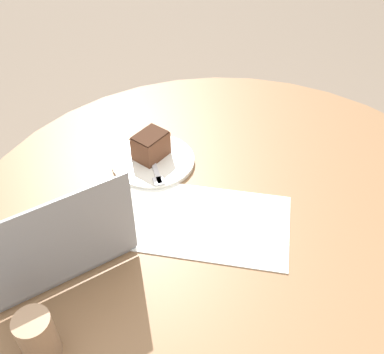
{
  "coord_description": "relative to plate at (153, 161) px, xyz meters",
  "views": [
    {
      "loc": [
        0.4,
        -0.59,
        1.5
      ],
      "look_at": [
        -0.14,
        0.01,
        0.78
      ],
      "focal_mm": 42.0,
      "sensor_mm": 36.0,
      "label": 1
    }
  ],
  "objects": [
    {
      "name": "dining_table",
      "position": [
        0.29,
        -0.01,
        -0.11
      ],
      "size": [
        1.3,
        1.3,
        0.74
      ],
      "color": "brown",
      "rests_on": "ground_plane"
    },
    {
      "name": "paper_document",
      "position": [
        0.23,
        -0.07,
        -0.0
      ],
      "size": [
        0.46,
        0.41,
        0.0
      ],
      "rotation": [
        0.0,
        0.0,
        0.57
      ],
      "color": "white",
      "rests_on": "dining_table"
    },
    {
      "name": "plate",
      "position": [
        0.0,
        0.0,
        0.0
      ],
      "size": [
        0.22,
        0.22,
        0.01
      ],
      "color": "silver",
      "rests_on": "dining_table"
    },
    {
      "name": "cake_slice",
      "position": [
        -0.01,
        0.01,
        0.04
      ],
      "size": [
        0.07,
        0.09,
        0.07
      ],
      "rotation": [
        0.0,
        0.0,
        4.8
      ],
      "color": "brown",
      "rests_on": "plate"
    },
    {
      "name": "fork",
      "position": [
        0.03,
        -0.02,
        0.01
      ],
      "size": [
        0.16,
        0.11,
        0.0
      ],
      "rotation": [
        0.0,
        0.0,
        5.73
      ],
      "color": "silver",
      "rests_on": "plate"
    },
    {
      "name": "coffee_glass",
      "position": [
        0.24,
        -0.49,
        0.05
      ],
      "size": [
        0.06,
        0.06,
        0.11
      ],
      "color": "#997556",
      "rests_on": "dining_table"
    },
    {
      "name": "laptop",
      "position": [
        0.07,
        -0.35,
        0.03
      ],
      "size": [
        0.3,
        0.35,
        0.23
      ],
      "rotation": [
        0.0,
        0.0,
        7.6
      ],
      "color": "gray",
      "rests_on": "dining_table"
    }
  ]
}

